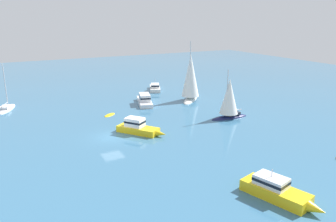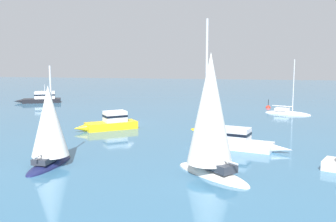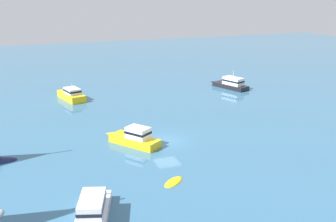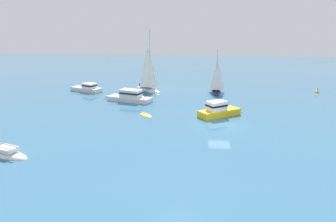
{
  "view_description": "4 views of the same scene",
  "coord_description": "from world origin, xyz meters",
  "views": [
    {
      "loc": [
        11.73,
        37.23,
        14.39
      ],
      "look_at": [
        -8.38,
        -1.08,
        1.94
      ],
      "focal_mm": 35.59,
      "sensor_mm": 36.0,
      "label": 1
    },
    {
      "loc": [
        -44.82,
        -12.73,
        8.14
      ],
      "look_at": [
        -5.49,
        -6.37,
        2.4
      ],
      "focal_mm": 43.89,
      "sensor_mm": 36.0,
      "label": 2
    },
    {
      "loc": [
        -13.57,
        -37.76,
        15.6
      ],
      "look_at": [
        0.7,
        1.59,
        2.7
      ],
      "focal_mm": 43.86,
      "sensor_mm": 36.0,
      "label": 3
    },
    {
      "loc": [
        35.65,
        -2.38,
        11.29
      ],
      "look_at": [
        -1.17,
        -6.14,
        1.08
      ],
      "focal_mm": 34.24,
      "sensor_mm": 36.0,
      "label": 4
    }
  ],
  "objects": [
    {
      "name": "ground_plane",
      "position": [
        0.0,
        0.0,
        0.0
      ],
      "size": [
        160.0,
        160.0,
        0.0
      ],
      "primitive_type": "plane",
      "color": "teal"
    },
    {
      "name": "cabin_cruiser",
      "position": [
        17.17,
        17.95,
        0.75
      ],
      "size": [
        4.03,
        7.28,
        2.97
      ],
      "rotation": [
        0.0,
        0.0,
        1.94
      ],
      "color": "black",
      "rests_on": "ground"
    },
    {
      "name": "cabin_cruiser_1",
      "position": [
        -7.35,
        19.94,
        0.71
      ],
      "size": [
        3.49,
        7.03,
        2.4
      ],
      "rotation": [
        0.0,
        0.0,
        1.84
      ],
      "color": "yellow",
      "rests_on": "ground"
    },
    {
      "name": "skiff",
      "position": [
        -2.71,
        -9.13,
        0.0
      ],
      "size": [
        2.48,
        2.31,
        0.33
      ],
      "rotation": [
        0.0,
        0.0,
        3.84
      ],
      "color": "yellow",
      "rests_on": "ground"
    },
    {
      "name": "motor_cruiser",
      "position": [
        -3.49,
        0.11,
        0.74
      ],
      "size": [
        5.01,
        6.22,
        1.95
      ],
      "rotation": [
        0.0,
        0.0,
        2.2
      ],
      "color": "yellow",
      "rests_on": "ground"
    },
    {
      "name": "launch_1",
      "position": [
        -10.07,
        -12.87,
        0.7
      ],
      "size": [
        3.95,
        8.28,
        1.77
      ],
      "rotation": [
        0.0,
        0.0,
        4.41
      ],
      "color": "white",
      "rests_on": "ground"
    }
  ]
}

